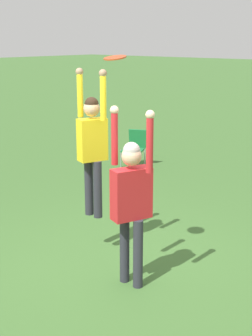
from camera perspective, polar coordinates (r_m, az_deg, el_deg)
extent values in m
plane|color=#3D662D|center=(6.45, -1.41, -11.65)|extent=(120.00, 120.00, 0.00)
cylinder|color=#2D2D38|center=(6.56, -4.55, -2.33)|extent=(0.12, 0.12, 0.81)
cylinder|color=#2D2D38|center=(6.45, -3.47, -2.64)|extent=(0.12, 0.12, 0.81)
cube|color=yellow|center=(6.32, -4.13, 3.46)|extent=(0.32, 0.43, 0.57)
sphere|color=tan|center=(6.25, -4.21, 7.25)|extent=(0.22, 0.22, 0.22)
sphere|color=black|center=(6.24, -4.22, 7.79)|extent=(0.19, 0.19, 0.19)
cylinder|color=yellow|center=(6.38, -5.62, 8.89)|extent=(0.08, 0.08, 0.60)
sphere|color=tan|center=(6.35, -5.69, 11.60)|extent=(0.10, 0.10, 0.10)
cylinder|color=yellow|center=(6.08, -2.79, 8.62)|extent=(0.08, 0.08, 0.60)
sphere|color=tan|center=(6.05, -2.83, 11.46)|extent=(0.10, 0.10, 0.10)
cylinder|color=#2D2D38|center=(5.86, -0.17, -9.84)|extent=(0.12, 0.12, 0.87)
cylinder|color=#2D2D38|center=(5.73, 1.47, -10.44)|extent=(0.12, 0.12, 0.87)
cube|color=red|center=(5.51, 0.66, -3.14)|extent=(0.35, 0.52, 0.62)
sphere|color=beige|center=(5.38, 0.68, 1.46)|extent=(0.24, 0.24, 0.24)
sphere|color=#B7B2AD|center=(5.37, 0.68, 2.13)|extent=(0.20, 0.20, 0.20)
cylinder|color=red|center=(5.51, -1.41, 3.70)|extent=(0.08, 0.08, 0.65)
sphere|color=beige|center=(5.45, -1.43, 7.07)|extent=(0.10, 0.10, 0.10)
cylinder|color=red|center=(5.18, 2.91, 2.92)|extent=(0.08, 0.08, 0.65)
sphere|color=beige|center=(5.12, 2.96, 6.50)|extent=(0.10, 0.10, 0.10)
cylinder|color=#E04C23|center=(5.50, -1.36, 13.30)|extent=(0.26, 0.26, 0.06)
cylinder|color=gray|center=(11.02, -0.64, 1.18)|extent=(0.02, 0.02, 0.43)
cylinder|color=gray|center=(10.77, 0.97, 0.83)|extent=(0.02, 0.02, 0.43)
cylinder|color=gray|center=(11.32, 0.71, 1.56)|extent=(0.02, 0.02, 0.43)
cylinder|color=gray|center=(11.07, 2.30, 1.23)|extent=(0.02, 0.02, 0.43)
cube|color=#1E753D|center=(11.00, 0.84, 2.19)|extent=(0.63, 0.63, 0.04)
cube|color=#1E753D|center=(11.11, 1.57, 3.60)|extent=(0.48, 0.30, 0.45)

